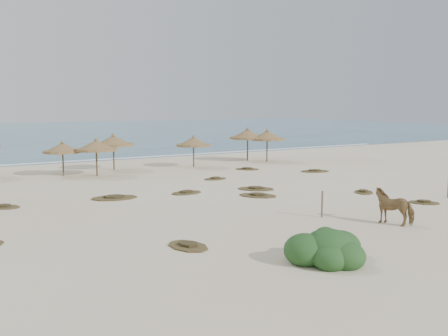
# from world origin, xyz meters

# --- Properties ---
(ground) EXTENTS (160.00, 160.00, 0.00)m
(ground) POSITION_xyz_m (0.00, 0.00, 0.00)
(ground) COLOR beige
(ground) RESTS_ON ground
(ocean) EXTENTS (200.00, 100.00, 0.01)m
(ocean) POSITION_xyz_m (0.00, 75.00, 0.00)
(ocean) COLOR #295B7B
(ocean) RESTS_ON ground
(foam_line) EXTENTS (70.00, 0.60, 0.01)m
(foam_line) POSITION_xyz_m (0.00, 26.00, 0.00)
(foam_line) COLOR white
(foam_line) RESTS_ON ground
(palapa_1) EXTENTS (2.92, 2.92, 2.60)m
(palapa_1) POSITION_xyz_m (-5.79, 17.03, 2.02)
(palapa_1) COLOR brown
(palapa_1) RESTS_ON ground
(palapa_2) EXTENTS (3.64, 3.64, 2.81)m
(palapa_2) POSITION_xyz_m (-3.68, 15.79, 2.18)
(palapa_2) COLOR brown
(palapa_2) RESTS_ON ground
(palapa_3) EXTENTS (3.58, 3.58, 2.94)m
(palapa_3) POSITION_xyz_m (-1.54, 18.34, 2.28)
(palapa_3) COLOR brown
(palapa_3) RESTS_ON ground
(palapa_4) EXTENTS (3.32, 3.32, 2.67)m
(palapa_4) POSITION_xyz_m (4.67, 16.59, 2.07)
(palapa_4) COLOR brown
(palapa_4) RESTS_ON ground
(palapa_5) EXTENTS (3.75, 3.75, 3.10)m
(palapa_5) POSITION_xyz_m (11.03, 18.10, 2.40)
(palapa_5) COLOR brown
(palapa_5) RESTS_ON ground
(palapa_6) EXTENTS (3.30, 3.30, 2.99)m
(palapa_6) POSITION_xyz_m (12.24, 16.73, 2.32)
(palapa_6) COLOR brown
(palapa_6) RESTS_ON ground
(horse) EXTENTS (1.49, 2.01, 1.54)m
(horse) POSITION_xyz_m (3.14, -5.32, 0.77)
(horse) COLOR olive
(horse) RESTS_ON ground
(fence_post_near) EXTENTS (0.12, 0.12, 1.24)m
(fence_post_near) POSITION_xyz_m (1.27, -2.78, 0.62)
(fence_post_near) COLOR brown
(fence_post_near) RESTS_ON ground
(fence_post_far) EXTENTS (0.09, 0.09, 1.14)m
(fence_post_far) POSITION_xyz_m (10.62, -2.74, 0.57)
(fence_post_far) COLOR brown
(fence_post_far) RESTS_ON ground
(bush) EXTENTS (2.90, 2.55, 1.30)m
(bush) POSITION_xyz_m (-3.04, -7.83, 0.43)
(bush) COLOR #255223
(bush) RESTS_ON ground
(scrub_1) EXTENTS (2.85, 2.14, 0.16)m
(scrub_1) POSITION_xyz_m (-5.48, 6.68, 0.05)
(scrub_1) COLOR brown
(scrub_1) RESTS_ON ground
(scrub_2) EXTENTS (2.01, 1.40, 0.16)m
(scrub_2) POSITION_xyz_m (-1.32, 6.02, 0.05)
(scrub_2) COLOR brown
(scrub_2) RESTS_ON ground
(scrub_3) EXTENTS (2.66, 2.60, 0.16)m
(scrub_3) POSITION_xyz_m (2.95, 5.04, 0.05)
(scrub_3) COLOR brown
(scrub_3) RESTS_ON ground
(scrub_4) EXTENTS (1.85, 1.91, 0.16)m
(scrub_4) POSITION_xyz_m (7.78, 0.81, 0.05)
(scrub_4) COLOR brown
(scrub_4) RESTS_ON ground
(scrub_5) EXTENTS (2.62, 2.13, 0.16)m
(scrub_5) POSITION_xyz_m (11.44, 9.29, 0.05)
(scrub_5) COLOR brown
(scrub_5) RESTS_ON ground
(scrub_7) EXTENTS (1.70, 1.14, 0.16)m
(scrub_7) POSITION_xyz_m (2.85, 9.87, 0.05)
(scrub_7) COLOR brown
(scrub_7) RESTS_ON ground
(scrub_8) EXTENTS (1.96, 1.95, 0.16)m
(scrub_8) POSITION_xyz_m (-11.07, 7.15, 0.05)
(scrub_8) COLOR brown
(scrub_8) RESTS_ON ground
(scrub_9) EXTENTS (2.48, 2.63, 0.16)m
(scrub_9) POSITION_xyz_m (1.78, 3.13, 0.05)
(scrub_9) COLOR brown
(scrub_9) RESTS_ON ground
(scrub_10) EXTENTS (2.23, 2.27, 0.16)m
(scrub_10) POSITION_xyz_m (7.65, 13.05, 0.05)
(scrub_10) COLOR brown
(scrub_10) RESTS_ON ground
(scrub_11) EXTENTS (1.52, 2.03, 0.16)m
(scrub_11) POSITION_xyz_m (-6.24, -3.89, 0.05)
(scrub_11) COLOR brown
(scrub_11) RESTS_ON ground
(scrub_12) EXTENTS (1.77, 1.87, 0.16)m
(scrub_12) POSITION_xyz_m (8.14, -3.08, 0.05)
(scrub_12) COLOR brown
(scrub_12) RESTS_ON ground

